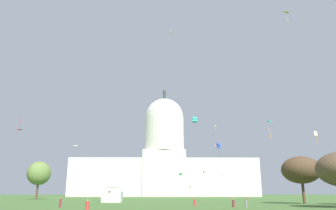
{
  "coord_description": "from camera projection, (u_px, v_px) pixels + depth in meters",
  "views": [
    {
      "loc": [
        3.7,
        -29.52,
        2.46
      ],
      "look_at": [
        5.38,
        91.35,
        35.11
      ],
      "focal_mm": 34.74,
      "sensor_mm": 36.0,
      "label": 1
    }
  ],
  "objects": [
    {
      "name": "kite_yellow_high",
      "position": [
        215.0,
        126.0,
        176.61
      ],
      "size": [
        0.97,
        1.0,
        2.79
      ],
      "rotation": [
        0.0,
        0.0,
        0.35
      ],
      "color": "yellow"
    },
    {
      "name": "person_maroon_deep_crowd",
      "position": [
        233.0,
        203.0,
        57.0
      ],
      "size": [
        0.55,
        0.55,
        1.43
      ],
      "rotation": [
        0.0,
        0.0,
        4.4
      ],
      "color": "maroon",
      "rests_on": "ground_plane"
    },
    {
      "name": "person_red_back_center",
      "position": [
        195.0,
        203.0,
        60.06
      ],
      "size": [
        0.62,
        0.62,
        1.45
      ],
      "rotation": [
        0.0,
        0.0,
        3.67
      ],
      "color": "red",
      "rests_on": "ground_plane"
    },
    {
      "name": "event_tent",
      "position": [
        113.0,
        191.0,
        86.97
      ],
      "size": [
        5.42,
        7.46,
        5.79
      ],
      "rotation": [
        0.0,
        0.0,
        0.03
      ],
      "color": "white",
      "rests_on": "ground_plane"
    },
    {
      "name": "kite_blue_low",
      "position": [
        219.0,
        146.0,
        92.87
      ],
      "size": [
        1.2,
        1.13,
        3.95
      ],
      "rotation": [
        0.0,
        0.0,
        4.87
      ],
      "color": "blue"
    },
    {
      "name": "person_red_back_right",
      "position": [
        87.0,
        206.0,
        43.49
      ],
      "size": [
        0.49,
        0.49,
        1.55
      ],
      "rotation": [
        0.0,
        0.0,
        4.8
      ],
      "color": "red",
      "rests_on": "ground_plane"
    },
    {
      "name": "kite_turquoise_low",
      "position": [
        195.0,
        120.0,
        63.5
      ],
      "size": [
        0.85,
        0.9,
        0.97
      ],
      "rotation": [
        0.0,
        0.0,
        0.0
      ],
      "color": "teal"
    },
    {
      "name": "kite_black_low",
      "position": [
        21.0,
        132.0,
        70.11
      ],
      "size": [
        1.3,
        0.91,
        0.13
      ],
      "rotation": [
        0.0,
        0.0,
        2.92
      ],
      "color": "black"
    },
    {
      "name": "kite_pink_mid",
      "position": [
        215.0,
        146.0,
        191.46
      ],
      "size": [
        0.77,
        0.72,
        2.13
      ],
      "rotation": [
        0.0,
        0.0,
        1.58
      ],
      "color": "pink"
    },
    {
      "name": "kite_red_low",
      "position": [
        19.0,
        120.0,
        59.54
      ],
      "size": [
        0.66,
        0.79,
        3.88
      ],
      "rotation": [
        0.0,
        0.0,
        4.36
      ],
      "color": "red"
    },
    {
      "name": "person_maroon_lawn_far_right",
      "position": [
        60.0,
        203.0,
        55.83
      ],
      "size": [
        0.52,
        0.52,
        1.65
      ],
      "rotation": [
        0.0,
        0.0,
        5.47
      ],
      "color": "maroon",
      "rests_on": "ground_plane"
    },
    {
      "name": "kite_gold_high",
      "position": [
        288.0,
        13.0,
        79.57
      ],
      "size": [
        1.91,
        1.44,
        2.7
      ],
      "rotation": [
        0.0,
        0.0,
        0.4
      ],
      "color": "gold"
    },
    {
      "name": "kite_lime_high",
      "position": [
        171.0,
        32.0,
        109.58
      ],
      "size": [
        0.42,
        0.78,
        0.86
      ],
      "rotation": [
        0.0,
        0.0,
        3.86
      ],
      "color": "#8CD133"
    },
    {
      "name": "tree_east_near",
      "position": [
        301.0,
        170.0,
        75.21
      ],
      "size": [
        12.61,
        12.61,
        10.65
      ],
      "color": "#4C3823",
      "rests_on": "ground_plane"
    },
    {
      "name": "capitol_building",
      "position": [
        164.0,
        162.0,
        214.14
      ],
      "size": [
        119.93,
        26.25,
        71.32
      ],
      "color": "silver",
      "rests_on": "ground_plane"
    },
    {
      "name": "kite_green_low",
      "position": [
        181.0,
        174.0,
        130.27
      ],
      "size": [
        1.37,
        1.37,
        3.39
      ],
      "rotation": [
        0.0,
        0.0,
        2.36
      ],
      "color": "green"
    },
    {
      "name": "kite_white_low",
      "position": [
        74.0,
        147.0,
        95.74
      ],
      "size": [
        1.7,
        1.5,
        0.26
      ],
      "rotation": [
        0.0,
        0.0,
        3.78
      ],
      "color": "white"
    },
    {
      "name": "kite_violet_low",
      "position": [
        223.0,
        175.0,
        174.77
      ],
      "size": [
        0.37,
        0.97,
        1.15
      ],
      "rotation": [
        0.0,
        0.0,
        0.98
      ],
      "color": "purple"
    },
    {
      "name": "kite_orange_low",
      "position": [
        316.0,
        135.0,
        64.6
      ],
      "size": [
        0.61,
        0.45,
        2.96
      ],
      "rotation": [
        0.0,
        0.0,
        2.26
      ],
      "color": "orange"
    },
    {
      "name": "kite_cyan_low",
      "position": [
        268.0,
        124.0,
        57.32
      ],
      "size": [
        1.5,
        1.52,
        3.08
      ],
      "rotation": [
        0.0,
        0.0,
        3.94
      ],
      "color": "#33BCDB"
    },
    {
      "name": "tree_west_near",
      "position": [
        39.0,
        173.0,
        122.0
      ],
      "size": [
        11.75,
        11.88,
        13.85
      ],
      "color": "#4C3823",
      "rests_on": "ground_plane"
    },
    {
      "name": "person_grey_lawn_far_left",
      "position": [
        246.0,
        203.0,
        55.14
      ],
      "size": [
        0.44,
        0.44,
        1.53
      ],
      "rotation": [
        0.0,
        0.0,
        0.28
      ],
      "color": "gray",
      "rests_on": "ground_plane"
    }
  ]
}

